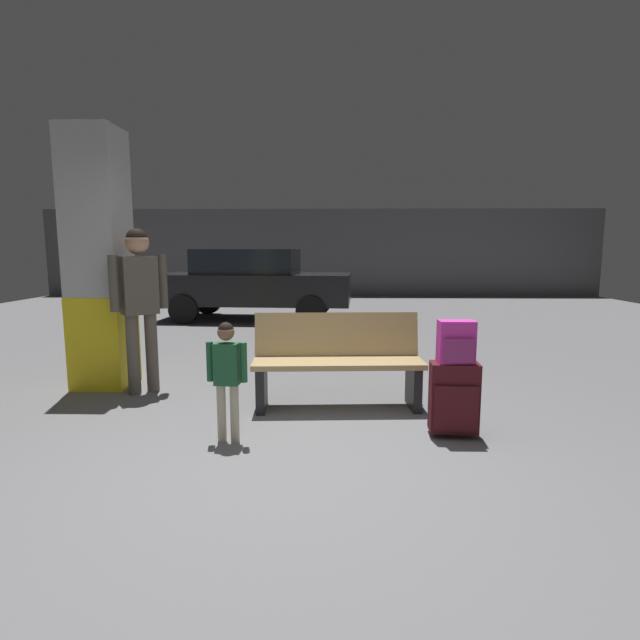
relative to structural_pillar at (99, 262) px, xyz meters
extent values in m
cube|color=slate|center=(2.18, 1.93, -1.42)|extent=(18.00, 18.00, 0.10)
cube|color=#565658|center=(2.18, 10.79, 0.03)|extent=(18.00, 0.12, 2.80)
cube|color=yellow|center=(0.00, 0.00, -0.87)|extent=(0.57, 0.57, 1.00)
cube|color=#B2B2B2|center=(0.00, 0.00, 0.51)|extent=(0.56, 0.56, 1.76)
cube|color=tan|center=(2.56, -0.75, -0.93)|extent=(1.62, 0.52, 0.05)
cube|color=tan|center=(2.55, -0.50, -0.69)|extent=(1.60, 0.19, 0.42)
cube|color=black|center=(1.84, -0.79, -1.16)|extent=(0.10, 0.40, 0.41)
cube|color=black|center=(3.28, -0.72, -1.16)|extent=(0.10, 0.40, 0.41)
cube|color=#471419|center=(3.48, -1.43, -1.05)|extent=(0.39, 0.23, 0.56)
cube|color=#471419|center=(3.48, -1.55, -1.11)|extent=(0.34, 0.05, 0.36)
cube|color=#A5A5AA|center=(3.49, -1.36, -0.78)|extent=(0.14, 0.03, 0.02)
cylinder|color=black|center=(3.33, -1.34, -1.35)|extent=(0.02, 0.05, 0.04)
cylinder|color=black|center=(3.65, -1.36, -1.35)|extent=(0.02, 0.05, 0.04)
cube|color=#D833A5|center=(3.48, -1.43, -0.60)|extent=(0.28, 0.16, 0.34)
cube|color=#8E2B70|center=(3.48, -1.53, -0.65)|extent=(0.23, 0.03, 0.19)
cylinder|color=black|center=(3.48, -1.43, -0.44)|extent=(0.06, 0.02, 0.02)
cylinder|color=beige|center=(1.75, -1.59, -1.14)|extent=(0.07, 0.07, 0.46)
cylinder|color=beige|center=(1.64, -1.58, -1.14)|extent=(0.07, 0.07, 0.46)
cube|color=#1E5933|center=(1.69, -1.59, -0.75)|extent=(0.20, 0.13, 0.33)
cylinder|color=#1E5933|center=(1.83, -1.60, -0.73)|extent=(0.05, 0.05, 0.31)
cylinder|color=#1E5933|center=(1.56, -1.58, -0.73)|extent=(0.05, 0.05, 0.31)
sphere|color=brown|center=(1.69, -1.59, -0.50)|extent=(0.13, 0.13, 0.13)
sphere|color=black|center=(1.69, -1.59, -0.48)|extent=(0.12, 0.12, 0.12)
cylinder|color=red|center=(1.64, -1.49, -0.73)|extent=(0.06, 0.06, 0.10)
cylinder|color=red|center=(1.64, -1.49, -0.66)|extent=(0.01, 0.01, 0.06)
cylinder|color=brown|center=(0.60, -0.22, -0.95)|extent=(0.13, 0.13, 0.84)
cylinder|color=brown|center=(0.45, -0.33, -0.95)|extent=(0.13, 0.13, 0.84)
cube|color=#4C473D|center=(0.53, -0.27, -0.24)|extent=(0.39, 0.37, 0.59)
cylinder|color=#4C473D|center=(0.72, -0.12, -0.21)|extent=(0.10, 0.10, 0.56)
cylinder|color=#4C473D|center=(0.33, -0.42, -0.21)|extent=(0.10, 0.10, 0.56)
sphere|color=#A87A5B|center=(0.53, -0.27, 0.20)|extent=(0.24, 0.24, 0.24)
sphere|color=black|center=(0.53, -0.27, 0.23)|extent=(0.22, 0.22, 0.22)
cube|color=black|center=(0.86, 5.30, -0.70)|extent=(4.20, 1.95, 0.64)
cube|color=black|center=(0.71, 5.31, -0.12)|extent=(2.19, 1.67, 0.52)
cylinder|color=black|center=(2.21, 6.02, -1.07)|extent=(0.61, 0.24, 0.60)
cylinder|color=black|center=(2.11, 4.42, -1.07)|extent=(0.61, 0.24, 0.60)
cylinder|color=black|center=(-0.39, 6.18, -1.07)|extent=(0.61, 0.24, 0.60)
cylinder|color=black|center=(-0.49, 4.58, -1.07)|extent=(0.61, 0.24, 0.60)
camera|label=1|loc=(2.49, -5.26, 0.12)|focal=27.56mm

